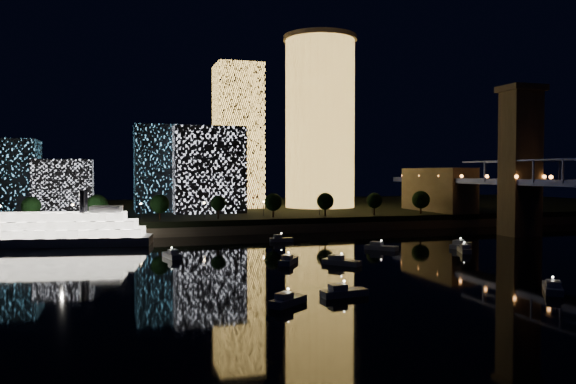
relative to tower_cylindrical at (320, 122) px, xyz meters
name	(u,v)px	position (x,y,z in m)	size (l,w,h in m)	color
ground	(427,270)	(-26.82, -139.26, -44.60)	(520.00, 520.00, 0.00)	black
far_bank	(253,211)	(-26.82, 20.74, -42.10)	(420.00, 160.00, 5.00)	black
seawall	(305,228)	(-26.82, -57.26, -43.10)	(420.00, 6.00, 3.00)	#6B5E4C
tower_cylindrical	(320,122)	(0.00, 0.00, 0.00)	(34.00, 34.00, 78.94)	#FFBE51
tower_rectangular	(238,136)	(-36.90, 8.76, -6.82)	(20.60, 20.60, 65.56)	#FFBE51
midrise_blocks	(132,173)	(-84.77, -12.61, -23.85)	(98.72, 34.27, 35.48)	silver
riverboat	(52,231)	(-108.66, -70.89, -40.37)	(55.70, 20.04, 16.46)	silver
motorboats	(398,260)	(-28.39, -129.05, -43.78)	(102.15, 88.99, 2.78)	silver
esplanade_trees	(232,203)	(-51.82, -51.26, -34.12)	(166.17, 6.99, 8.99)	black
street_lamps	(204,206)	(-60.82, -45.26, -35.57)	(132.70, 0.70, 5.65)	black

